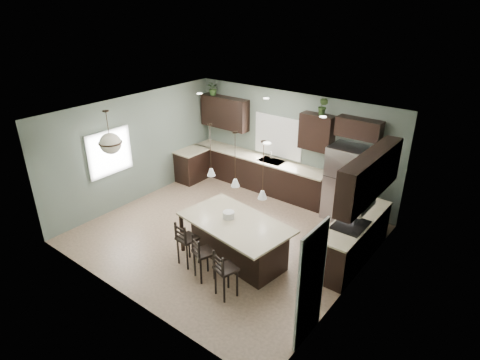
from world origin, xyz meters
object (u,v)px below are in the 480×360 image
object	(u,v)px
bar_stool_left	(188,243)
bar_stool_right	(226,273)
refrigerator	(346,183)
plant_back_left	(213,89)
bar_stool_center	(204,257)
kitchen_island	(236,241)
serving_dish	(229,215)

from	to	relation	value
bar_stool_left	bar_stool_right	bearing A→B (deg)	-6.51
refrigerator	bar_stool_right	distance (m)	4.02
refrigerator	plant_back_left	world-z (taller)	plant_back_left
bar_stool_center	plant_back_left	distance (m)	5.57
kitchen_island	bar_stool_center	size ratio (longest dim) A/B	2.32
bar_stool_left	bar_stool_center	distance (m)	0.58
kitchen_island	plant_back_left	size ratio (longest dim) A/B	5.86
refrigerator	serving_dish	world-z (taller)	refrigerator
serving_dish	bar_stool_right	size ratio (longest dim) A/B	0.25
bar_stool_right	plant_back_left	world-z (taller)	plant_back_left
kitchen_island	refrigerator	bearing A→B (deg)	79.62
bar_stool_right	plant_back_left	distance (m)	6.05
kitchen_island	plant_back_left	world-z (taller)	plant_back_left
bar_stool_center	bar_stool_right	xyz separation A→B (m)	(0.66, -0.13, 0.00)
bar_stool_center	plant_back_left	bearing A→B (deg)	149.86
kitchen_island	bar_stool_center	world-z (taller)	bar_stool_center
refrigerator	serving_dish	distance (m)	3.22
bar_stool_right	bar_stool_center	bearing A→B (deg)	-174.96
bar_stool_left	plant_back_left	xyz separation A→B (m)	(-2.65, 3.89, 2.10)
plant_back_left	bar_stool_right	bearing A→B (deg)	-47.00
refrigerator	bar_stool_center	size ratio (longest dim) A/B	1.91
kitchen_island	bar_stool_center	bearing A→B (deg)	-90.65
serving_dish	bar_stool_center	distance (m)	0.99
serving_dish	plant_back_left	bearing A→B (deg)	134.65
serving_dish	refrigerator	bearing A→B (deg)	68.37
kitchen_island	bar_stool_left	xyz separation A→B (m)	(-0.69, -0.68, 0.03)
bar_stool_left	kitchen_island	bearing A→B (deg)	50.51
bar_stool_center	bar_stool_right	distance (m)	0.67
serving_dish	kitchen_island	bearing A→B (deg)	-7.75
bar_stool_left	bar_stool_right	size ratio (longest dim) A/B	1.02
bar_stool_left	plant_back_left	size ratio (longest dim) A/B	2.59
bar_stool_right	serving_dish	bearing A→B (deg)	142.95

